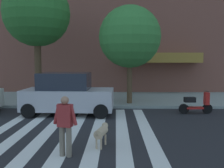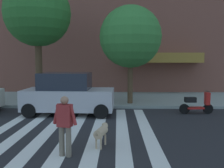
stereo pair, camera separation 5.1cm
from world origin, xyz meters
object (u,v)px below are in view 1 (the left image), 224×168
(street_tree_nearest, at_px, (37,14))
(pedestrian_dog_walker, at_px, (65,123))
(street_tree_middle, at_px, (130,37))
(dog_on_leash, at_px, (102,132))
(parked_car_behind_first, at_px, (68,94))
(parked_scooter, at_px, (196,104))

(street_tree_nearest, distance_m, pedestrian_dog_walker, 10.11)
(street_tree_nearest, distance_m, street_tree_middle, 5.62)
(dog_on_leash, bearing_deg, parked_car_behind_first, 112.14)
(street_tree_nearest, xyz_separation_m, dog_on_leash, (4.18, -7.69, -4.84))
(parked_scooter, distance_m, street_tree_middle, 5.06)
(parked_car_behind_first, bearing_deg, pedestrian_dog_walker, -80.13)
(parked_car_behind_first, distance_m, street_tree_nearest, 5.79)
(parked_scooter, distance_m, dog_on_leash, 6.43)
(parked_scooter, height_order, street_tree_middle, street_tree_middle)
(parked_car_behind_first, distance_m, parked_scooter, 6.19)
(street_tree_nearest, bearing_deg, dog_on_leash, -61.45)
(parked_scooter, xyz_separation_m, pedestrian_dog_walker, (-5.22, -5.62, 0.45))
(parked_scooter, xyz_separation_m, street_tree_middle, (-3.09, 2.15, 3.39))
(parked_scooter, relative_size, pedestrian_dog_walker, 1.00)
(parked_scooter, bearing_deg, pedestrian_dog_walker, -132.88)
(pedestrian_dog_walker, bearing_deg, parked_scooter, 47.12)
(parked_car_behind_first, xyz_separation_m, parked_scooter, (6.17, 0.19, -0.47))
(street_tree_nearest, distance_m, dog_on_leash, 10.00)
(street_tree_nearest, relative_size, pedestrian_dog_walker, 4.34)
(parked_car_behind_first, height_order, dog_on_leash, parked_car_behind_first)
(street_tree_middle, bearing_deg, street_tree_nearest, 172.13)
(parked_scooter, bearing_deg, parked_car_behind_first, -178.27)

